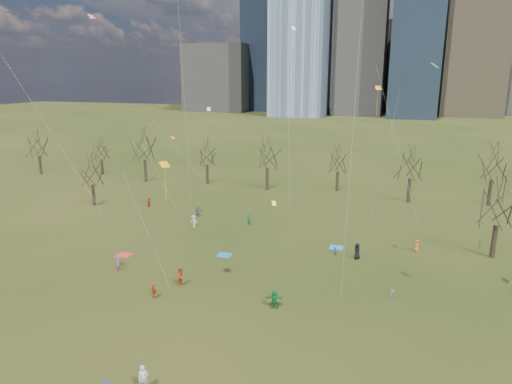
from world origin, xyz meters
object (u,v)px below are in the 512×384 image
(person_1, at_px, (143,379))
(person_2, at_px, (181,277))
(blanket_navy, at_px, (336,247))
(blanket_crimson, at_px, (124,255))
(person_4, at_px, (154,291))
(blanket_teal, at_px, (225,255))

(person_1, xyz_separation_m, person_2, (-4.66, 14.50, 0.06))
(blanket_navy, distance_m, blanket_crimson, 24.72)
(blanket_navy, bearing_deg, person_4, -128.30)
(blanket_teal, distance_m, person_2, 8.66)
(person_2, bearing_deg, blanket_navy, -20.18)
(blanket_teal, relative_size, person_1, 0.87)
(person_2, bearing_deg, person_4, 178.95)
(person_1, bearing_deg, person_4, 90.87)
(blanket_teal, height_order, person_1, person_1)
(blanket_teal, relative_size, blanket_navy, 1.00)
(blanket_crimson, xyz_separation_m, person_4, (8.61, -8.08, 0.71))
(blanket_teal, height_order, person_2, person_2)
(person_1, bearing_deg, blanket_navy, 48.02)
(person_4, bearing_deg, blanket_crimson, -12.90)
(person_4, bearing_deg, blanket_teal, -70.98)
(blanket_teal, height_order, blanket_navy, same)
(blanket_teal, xyz_separation_m, person_1, (3.58, -23.03, 0.91))
(blanket_crimson, bearing_deg, person_2, -27.12)
(person_2, bearing_deg, blanket_teal, 13.60)
(person_4, bearing_deg, blanket_navy, -98.01)
(person_1, bearing_deg, blanket_teal, 72.50)
(blanket_teal, bearing_deg, person_2, -97.23)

